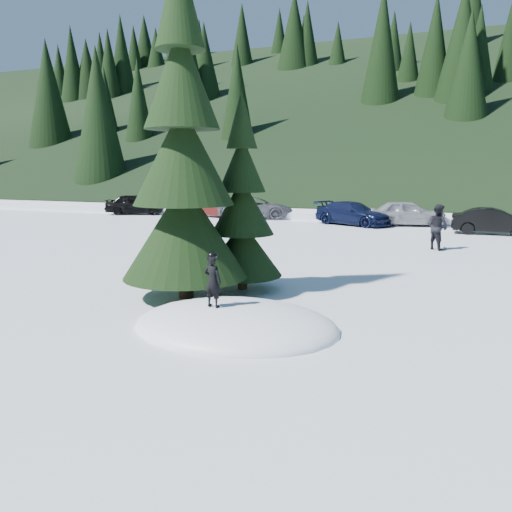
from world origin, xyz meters
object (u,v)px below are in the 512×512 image
at_px(car_2, 256,208).
at_px(car_3, 353,213).
at_px(car_1, 218,208).
at_px(car_5, 494,221).
at_px(car_4, 407,213).
at_px(adult_0, 438,227).
at_px(car_0, 136,204).
at_px(child_skier, 213,281).
at_px(spruce_tall, 183,169).
at_px(spruce_short, 242,214).

height_order(car_2, car_3, car_2).
relative_size(car_1, car_5, 0.97).
distance_m(car_4, car_5, 5.14).
distance_m(car_1, car_2, 2.78).
relative_size(car_1, car_2, 0.77).
relative_size(adult_0, car_3, 0.40).
bearing_deg(car_2, car_0, 79.23).
xyz_separation_m(car_1, car_2, (2.76, 0.27, 0.06)).
bearing_deg(child_skier, car_0, -44.19).
distance_m(spruce_tall, car_4, 20.03).
bearing_deg(car_5, car_4, 60.82).
bearing_deg(car_4, car_2, 70.72).
height_order(spruce_short, child_skier, spruce_short).
bearing_deg(car_1, adult_0, -103.48).
xyz_separation_m(spruce_short, car_0, (-16.41, 18.55, -1.35)).
height_order(adult_0, car_1, adult_0).
bearing_deg(car_4, car_1, 73.10).
height_order(spruce_tall, car_1, spruce_tall).
distance_m(car_0, car_3, 16.24).
relative_size(adult_0, car_5, 0.46).
bearing_deg(spruce_tall, car_3, 87.59).
relative_size(adult_0, car_1, 0.47).
height_order(car_2, car_4, car_4).
height_order(spruce_short, car_4, spruce_short).
bearing_deg(car_2, spruce_tall, -177.21).
distance_m(adult_0, car_2, 15.37).
bearing_deg(child_skier, adult_0, -99.52).
bearing_deg(car_1, spruce_tall, -137.03).
height_order(car_0, car_3, car_0).
relative_size(car_0, car_3, 0.93).
bearing_deg(car_2, car_4, -109.40).
bearing_deg(car_2, spruce_short, -173.38).
distance_m(car_2, car_4, 10.01).
relative_size(child_skier, car_3, 0.23).
height_order(spruce_tall, child_skier, spruce_tall).
xyz_separation_m(adult_0, car_3, (-5.01, 7.96, -0.25)).
height_order(car_1, car_3, car_3).
bearing_deg(car_5, child_skier, 160.49).
xyz_separation_m(car_1, car_5, (17.24, -3.15, 0.02)).
relative_size(spruce_short, car_3, 1.13).
xyz_separation_m(spruce_tall, spruce_short, (1.00, 1.40, -1.22)).
height_order(spruce_short, adult_0, spruce_short).
bearing_deg(child_skier, car_2, -62.81).
bearing_deg(car_0, car_3, -113.79).
xyz_separation_m(spruce_tall, car_2, (-6.13, 20.45, -2.60)).
xyz_separation_m(spruce_tall, car_0, (-15.41, 19.95, -2.56)).
bearing_deg(car_0, car_4, -110.83).
bearing_deg(spruce_short, child_skier, -76.81).
distance_m(child_skier, car_3, 20.82).
distance_m(car_1, car_5, 17.52).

